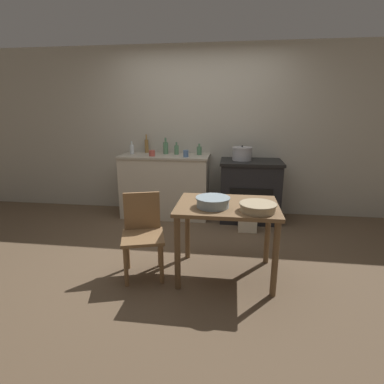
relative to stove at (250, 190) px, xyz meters
name	(u,v)px	position (x,y,z in m)	size (l,w,h in m)	color
ground_plane	(187,252)	(-0.76, -1.24, -0.45)	(14.00, 14.00, 0.00)	brown
wall_back	(202,132)	(-0.76, 0.35, 0.83)	(8.00, 0.07, 2.55)	#B2AD9E
counter_cabinet	(166,185)	(-1.29, 0.02, 0.03)	(1.34, 0.62, 0.95)	beige
stove	(250,190)	(0.00, 0.00, 0.00)	(0.89, 0.66, 0.90)	black
work_table	(227,216)	(-0.31, -1.67, 0.17)	(0.96, 0.71, 0.74)	brown
chair	(143,232)	(-1.13, -1.73, -0.01)	(0.50, 0.50, 0.81)	olive
flour_sack	(248,220)	(-0.04, -0.48, -0.29)	(0.25, 0.17, 0.31)	beige
stock_pot	(242,154)	(-0.14, 0.02, 0.54)	(0.29, 0.29, 0.21)	#A8A8AD
mixing_bowl_large	(213,202)	(-0.44, -1.77, 0.34)	(0.32, 0.32, 0.09)	#93A8B2
mixing_bowl_small	(258,207)	(-0.04, -1.84, 0.33)	(0.33, 0.33, 0.07)	tan
bottle_far_left	(177,150)	(-1.12, 0.11, 0.57)	(0.07, 0.07, 0.19)	#517F5B
bottle_left	(199,150)	(-0.78, 0.11, 0.56)	(0.07, 0.07, 0.17)	#517F5B
bottle_mid_left	(147,146)	(-1.63, 0.23, 0.61)	(0.06, 0.06, 0.29)	olive
bottle_center_left	(132,149)	(-1.81, 0.06, 0.58)	(0.06, 0.06, 0.19)	silver
bottle_center	(166,148)	(-1.30, 0.12, 0.60)	(0.08, 0.08, 0.25)	#517F5B
cup_center_right	(186,154)	(-0.94, -0.15, 0.55)	(0.08, 0.08, 0.10)	#4C6B99
cup_mid_right	(152,153)	(-1.45, -0.12, 0.54)	(0.09, 0.09, 0.09)	#B74C42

